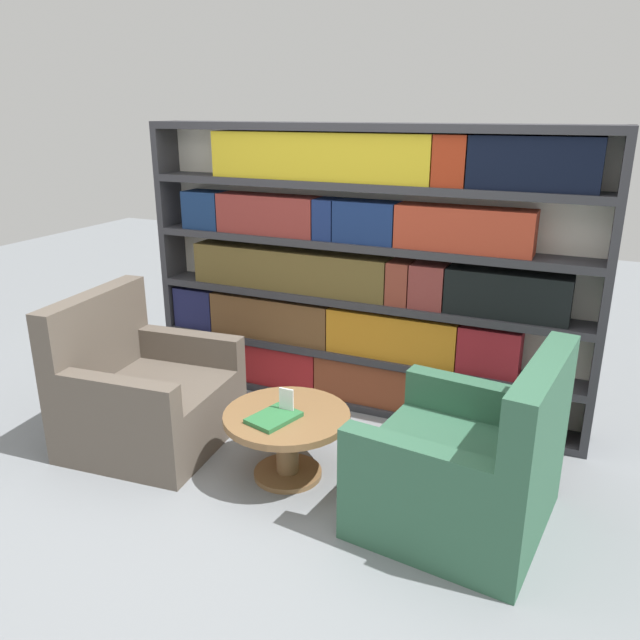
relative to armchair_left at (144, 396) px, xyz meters
The scene contains 7 objects.
ground_plane 1.11m from the armchair_left, 13.92° to the right, with size 14.00×14.00×0.00m, color gray.
bookshelf 1.61m from the armchair_left, 45.96° to the left, with size 3.09×0.30×1.93m.
armchair_left is the anchor object (origin of this frame).
armchair_right 2.02m from the armchair_left, ahead, with size 0.97×1.00×0.94m.
coffee_table 1.01m from the armchair_left, ahead, with size 0.71×0.71×0.40m.
table_sign 1.02m from the armchair_left, ahead, with size 0.09×0.06×0.15m.
stray_book 0.99m from the armchair_left, ahead, with size 0.26×0.32×0.02m.
Camera 1 is at (1.45, -2.52, 2.01)m, focal length 35.00 mm.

